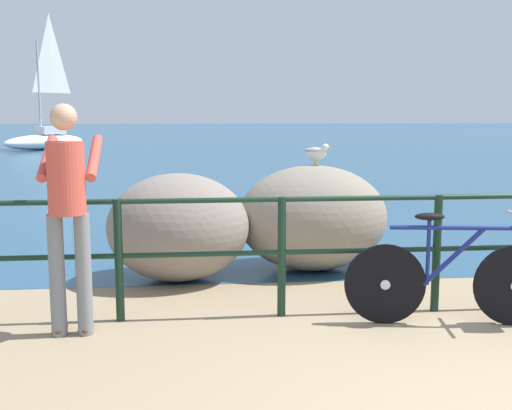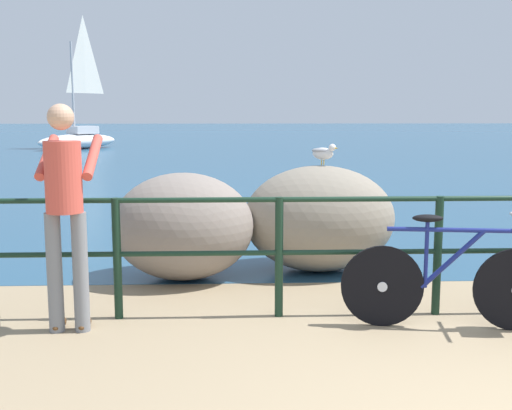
% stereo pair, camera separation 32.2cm
% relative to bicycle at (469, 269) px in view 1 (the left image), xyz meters
% --- Properties ---
extents(ground_plane, '(120.00, 120.00, 0.10)m').
position_rel_bicycle_xyz_m(ground_plane, '(-0.13, 18.18, -0.51)').
color(ground_plane, '#937F60').
extents(sea_surface, '(120.00, 90.00, 0.01)m').
position_rel_bicycle_xyz_m(sea_surface, '(-0.13, 46.40, -0.46)').
color(sea_surface, navy).
rests_on(sea_surface, ground_plane).
extents(promenade_railing, '(8.15, 0.07, 1.02)m').
position_rel_bicycle_xyz_m(promenade_railing, '(-0.13, 0.37, 0.17)').
color(promenade_railing, black).
rests_on(promenade_railing, ground_plane).
extents(bicycle, '(1.69, 0.48, 0.92)m').
position_rel_bicycle_xyz_m(bicycle, '(0.00, 0.00, 0.00)').
color(bicycle, black).
rests_on(bicycle, ground_plane).
extents(person_at_railing, '(0.45, 0.64, 1.78)m').
position_rel_bicycle_xyz_m(person_at_railing, '(-3.15, 0.09, 0.53)').
color(person_at_railing, slate).
rests_on(person_at_railing, ground_plane).
extents(breakwater_boulder_main, '(1.63, 1.26, 1.15)m').
position_rel_bicycle_xyz_m(breakwater_boulder_main, '(-0.92, 1.92, 0.11)').
color(breakwater_boulder_main, gray).
rests_on(breakwater_boulder_main, ground).
extents(breakwater_boulder_left, '(1.45, 1.21, 1.10)m').
position_rel_bicycle_xyz_m(breakwater_boulder_left, '(-2.37, 1.62, 0.09)').
color(breakwater_boulder_left, gray).
rests_on(breakwater_boulder_left, ground).
extents(seagull, '(0.30, 0.28, 0.23)m').
position_rel_bicycle_xyz_m(seagull, '(-0.88, 1.99, 0.82)').
color(seagull, gold).
rests_on(seagull, breakwater_boulder_main).
extents(sailboat, '(3.66, 4.31, 6.16)m').
position_rel_bicycle_xyz_m(sailboat, '(-8.97, 25.14, 0.24)').
color(sailboat, white).
rests_on(sailboat, sea_surface).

